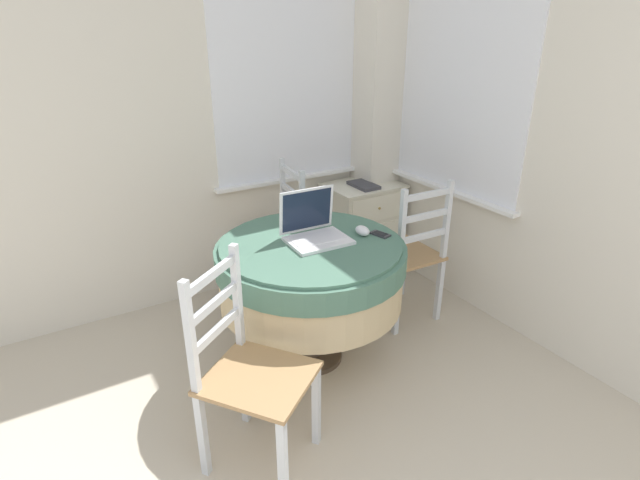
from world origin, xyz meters
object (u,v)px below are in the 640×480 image
(computer_mouse, at_px, (362,231))
(book_on_cabinet, at_px, (364,185))
(corner_cabinet, at_px, (362,226))
(dining_chair_near_right_window, at_px, (407,254))
(dining_chair_camera_near, at_px, (249,373))
(laptop, at_px, (314,230))
(round_dining_table, at_px, (311,269))
(dining_chair_near_back_window, at_px, (274,238))
(cell_phone, at_px, (380,234))

(computer_mouse, relative_size, book_on_cabinet, 0.41)
(computer_mouse, height_order, corner_cabinet, computer_mouse)
(dining_chair_near_right_window, xyz_separation_m, dining_chair_camera_near, (-1.35, -0.56, 0.00))
(dining_chair_near_right_window, xyz_separation_m, book_on_cabinet, (0.17, 0.72, 0.24))
(laptop, bearing_deg, dining_chair_near_right_window, 3.26)
(computer_mouse, bearing_deg, dining_chair_near_right_window, 15.92)
(computer_mouse, xyz_separation_m, dining_chair_camera_near, (-0.89, -0.43, -0.31))
(corner_cabinet, bearing_deg, round_dining_table, -138.81)
(laptop, relative_size, dining_chair_camera_near, 0.35)
(dining_chair_near_back_window, relative_size, book_on_cabinet, 3.93)
(computer_mouse, distance_m, corner_cabinet, 1.20)
(dining_chair_near_back_window, relative_size, dining_chair_camera_near, 1.00)
(dining_chair_near_right_window, bearing_deg, dining_chair_near_back_window, 131.85)
(round_dining_table, bearing_deg, computer_mouse, -10.78)
(computer_mouse, distance_m, dining_chair_near_back_window, 0.89)
(dining_chair_near_back_window, distance_m, corner_cabinet, 0.83)
(cell_phone, bearing_deg, laptop, 157.32)
(cell_phone, distance_m, book_on_cabinet, 1.06)
(round_dining_table, bearing_deg, cell_phone, -15.94)
(round_dining_table, distance_m, cell_phone, 0.43)
(dining_chair_camera_near, height_order, book_on_cabinet, dining_chair_camera_near)
(laptop, relative_size, corner_cabinet, 0.48)
(corner_cabinet, bearing_deg, book_on_cabinet, -128.90)
(round_dining_table, xyz_separation_m, dining_chair_camera_near, (-0.59, -0.49, -0.13))
(computer_mouse, height_order, dining_chair_near_right_window, dining_chair_near_right_window)
(cell_phone, relative_size, dining_chair_near_back_window, 0.13)
(corner_cabinet, relative_size, book_on_cabinet, 2.81)
(cell_phone, bearing_deg, computer_mouse, 147.97)
(dining_chair_near_back_window, distance_m, dining_chair_near_right_window, 0.92)
(laptop, bearing_deg, cell_phone, -22.68)
(dining_chair_camera_near, bearing_deg, laptop, 39.39)
(cell_phone, distance_m, dining_chair_near_back_window, 0.95)
(round_dining_table, bearing_deg, laptop, 38.08)
(dining_chair_near_right_window, distance_m, dining_chair_camera_near, 1.47)
(round_dining_table, relative_size, computer_mouse, 10.29)
(computer_mouse, relative_size, dining_chair_near_right_window, 0.10)
(laptop, relative_size, dining_chair_near_right_window, 0.35)
(laptop, bearing_deg, dining_chair_camera_near, -140.61)
(cell_phone, bearing_deg, corner_cabinet, 58.75)
(laptop, bearing_deg, dining_chair_near_back_window, 81.91)
(corner_cabinet, distance_m, book_on_cabinet, 0.36)
(laptop, xyz_separation_m, dining_chair_near_right_window, (0.72, 0.04, -0.34))
(laptop, xyz_separation_m, corner_cabinet, (0.92, 0.81, -0.46))
(round_dining_table, height_order, dining_chair_near_back_window, dining_chair_near_back_window)
(dining_chair_camera_near, xyz_separation_m, book_on_cabinet, (1.52, 1.29, 0.24))
(laptop, height_order, computer_mouse, laptop)
(cell_phone, relative_size, book_on_cabinet, 0.50)
(round_dining_table, distance_m, dining_chair_near_right_window, 0.77)
(cell_phone, distance_m, dining_chair_camera_near, 1.09)
(computer_mouse, height_order, book_on_cabinet, computer_mouse)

